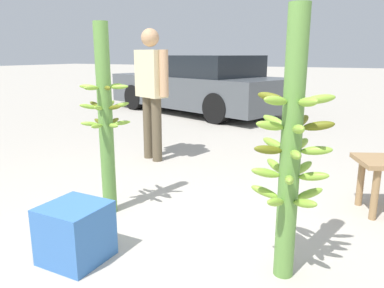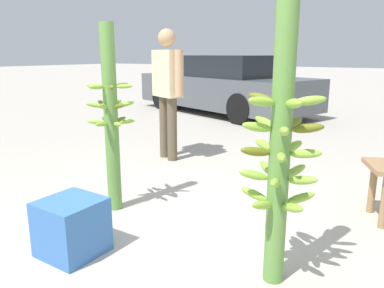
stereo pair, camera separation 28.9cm
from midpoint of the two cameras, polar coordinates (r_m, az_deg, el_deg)
The scene contains 6 objects.
ground_plane at distance 2.70m, azimuth -7.96°, elevation -16.74°, with size 80.00×80.00×0.00m, color #B2AA9E.
banana_stalk_left at distance 3.23m, azimuth -15.57°, elevation 3.57°, with size 0.41×0.41×1.61m.
banana_stalk_center at distance 2.21m, azimuth 11.23°, elevation -0.85°, with size 0.47×0.47×1.62m.
vendor_person at distance 4.82m, azimuth -7.97°, elevation 9.01°, with size 0.66×0.37×1.66m.
parked_car at distance 8.93m, azimuth -0.01°, elevation 9.00°, with size 4.78×3.09×1.33m.
produce_crate at distance 2.72m, azimuth -20.38°, elevation -12.60°, with size 0.39×0.39×0.39m.
Camera 1 is at (1.26, -1.95, 1.35)m, focal length 35.00 mm.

